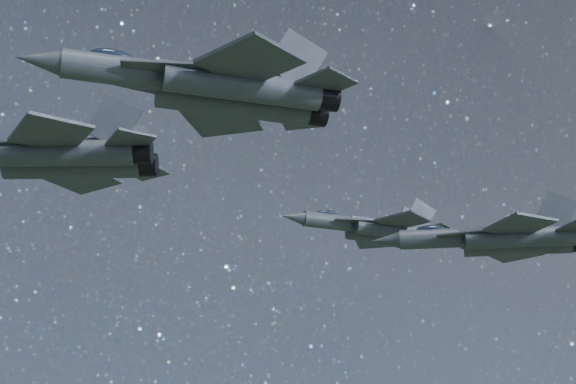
{
  "coord_description": "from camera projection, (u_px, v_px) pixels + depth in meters",
  "views": [
    {
      "loc": [
        -0.44,
        -67.17,
        125.77
      ],
      "look_at": [
        -1.1,
        -1.29,
        151.04
      ],
      "focal_mm": 60.0,
      "sensor_mm": 36.0,
      "label": 1
    }
  ],
  "objects": [
    {
      "name": "jet_lead",
      "position": [
        46.0,
        156.0,
        66.65
      ],
      "size": [
        20.01,
        14.26,
        5.1
      ],
      "rotation": [
        0.0,
        0.0,
        -0.02
      ],
      "color": "#31373E"
    },
    {
      "name": "jet_left",
      "position": [
        377.0,
        229.0,
        85.29
      ],
      "size": [
        15.5,
        10.33,
        3.93
      ],
      "rotation": [
        0.0,
        0.0,
        0.35
      ],
      "color": "#31373E"
    },
    {
      "name": "jet_right",
      "position": [
        213.0,
        87.0,
        53.83
      ],
      "size": [
        18.68,
        12.59,
        4.71
      ],
      "rotation": [
        0.0,
        0.0,
        0.29
      ],
      "color": "#31373E"
    },
    {
      "name": "jet_slot",
      "position": [
        500.0,
        239.0,
        77.48
      ],
      "size": [
        18.1,
        12.64,
        4.56
      ],
      "rotation": [
        0.0,
        0.0,
        -0.12
      ],
      "color": "#31373E"
    }
  ]
}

